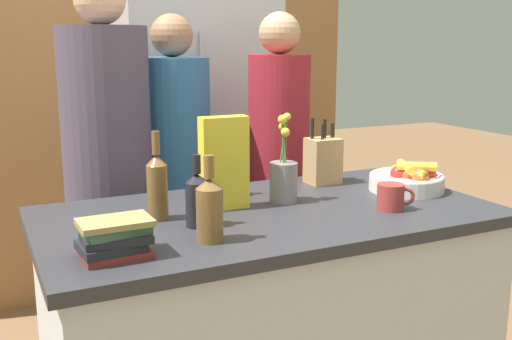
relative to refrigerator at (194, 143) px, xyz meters
The scene contains 16 objects.
kitchen_island 1.50m from the refrigerator, 99.44° to the right, with size 1.54×0.82×0.94m.
back_wall_wood 0.56m from the refrigerator, 122.99° to the left, with size 2.74×0.12×2.60m.
refrigerator is the anchor object (origin of this frame).
fruit_bowl 1.44m from the refrigerator, 75.07° to the right, with size 0.28×0.28×0.12m.
knife_block 1.15m from the refrigerator, 82.91° to the right, with size 0.13×0.11×0.27m.
flower_vase 1.34m from the refrigerator, 95.92° to the right, with size 0.10×0.10×0.32m.
cereal_box 1.38m from the refrigerator, 105.31° to the right, with size 0.16×0.06×0.32m.
coffee_mug 1.59m from the refrigerator, 84.76° to the right, with size 0.12×0.09×0.09m.
book_stack 1.82m from the refrigerator, 116.26° to the right, with size 0.20×0.15×0.10m.
bottle_oil 1.20m from the refrigerator, 104.66° to the right, with size 0.07×0.07×0.23m.
bottle_vinegar 1.48m from the refrigerator, 114.14° to the right, with size 0.07×0.07×0.29m.
bottle_wine 1.71m from the refrigerator, 108.14° to the right, with size 0.08×0.08×0.25m.
bottle_water 1.56m from the refrigerator, 109.28° to the right, with size 0.07×0.07×0.23m.
person_at_sink 0.93m from the refrigerator, 131.99° to the right, with size 0.36×0.36×1.77m.
person_in_blue 0.64m from the refrigerator, 117.30° to the right, with size 0.33×0.33×1.62m.
person_in_red_tee 0.72m from the refrigerator, 76.37° to the right, with size 0.29×0.29×1.63m.
Camera 1 is at (-0.88, -1.75, 1.50)m, focal length 42.00 mm.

